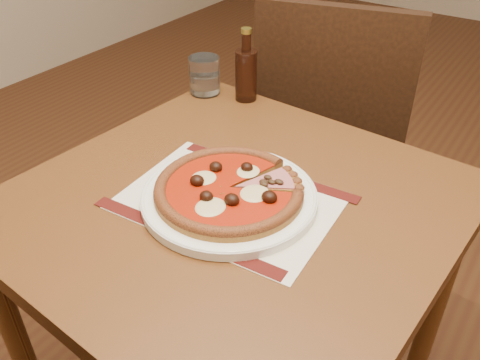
# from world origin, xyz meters

# --- Properties ---
(table) EXTENTS (0.85, 0.85, 0.75)m
(table) POSITION_xyz_m (-0.07, -1.03, 0.65)
(table) COLOR brown
(table) RESTS_ON ground
(chair_far) EXTENTS (0.55, 0.55, 0.96)m
(chair_far) POSITION_xyz_m (-0.18, -0.32, 0.55)
(chair_far) COLOR black
(chair_far) RESTS_ON ground
(placemat) EXTENTS (0.41, 0.31, 0.00)m
(placemat) POSITION_xyz_m (-0.07, -1.05, 0.75)
(placemat) COLOR white
(placemat) RESTS_ON table
(plate) EXTENTS (0.34, 0.34, 0.02)m
(plate) POSITION_xyz_m (-0.07, -1.05, 0.76)
(plate) COLOR white
(plate) RESTS_ON placemat
(pizza) EXTENTS (0.28, 0.28, 0.04)m
(pizza) POSITION_xyz_m (-0.07, -1.05, 0.78)
(pizza) COLOR #A36A27
(pizza) RESTS_ON plate
(ham_slice) EXTENTS (0.11, 0.12, 0.02)m
(ham_slice) POSITION_xyz_m (-0.01, -0.98, 0.78)
(ham_slice) COLOR #A36A27
(ham_slice) RESTS_ON plate
(water_glass) EXTENTS (0.11, 0.11, 0.10)m
(water_glass) POSITION_xyz_m (-0.41, -0.69, 0.80)
(water_glass) COLOR white
(water_glass) RESTS_ON table
(bottle) EXTENTS (0.06, 0.06, 0.19)m
(bottle) POSITION_xyz_m (-0.29, -0.66, 0.82)
(bottle) COLOR black
(bottle) RESTS_ON table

